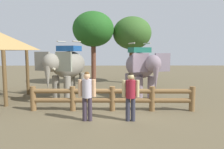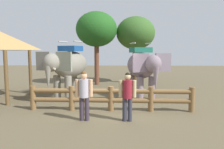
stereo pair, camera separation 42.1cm
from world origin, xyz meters
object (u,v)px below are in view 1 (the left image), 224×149
object	(u,v)px
elephant_center	(141,67)
tree_far_left	(132,34)
tree_back_center	(93,30)
log_fence	(112,97)
tourist_man_in_blue	(131,93)
tourist_woman_in_black	(87,93)
elephant_near_left	(67,66)

from	to	relation	value
elephant_center	tree_far_left	bearing A→B (deg)	89.45
elephant_center	tree_back_center	distance (m)	5.93
log_fence	tree_back_center	world-z (taller)	tree_back_center
tourist_man_in_blue	tree_back_center	xyz separation A→B (m)	(-1.99, 8.64, 3.14)
elephant_center	tree_back_center	world-z (taller)	tree_back_center
log_fence	tourist_woman_in_black	bearing A→B (deg)	-125.11
tourist_man_in_blue	elephant_center	bearing A→B (deg)	76.91
tourist_man_in_blue	log_fence	bearing A→B (deg)	115.52
elephant_near_left	tourist_man_in_blue	size ratio (longest dim) A/B	2.08
tourist_woman_in_black	tree_far_left	distance (m)	10.21
elephant_near_left	tree_back_center	distance (m)	5.28
tourist_woman_in_black	tree_back_center	distance (m)	9.17
elephant_center	tourist_woman_in_black	world-z (taller)	elephant_center
elephant_near_left	elephant_center	xyz separation A→B (m)	(4.04, 0.05, -0.05)
elephant_center	tourist_woman_in_black	bearing A→B (deg)	-121.69
log_fence	tourist_woman_in_black	xyz separation A→B (m)	(-0.93, -1.32, 0.44)
elephant_center	tourist_man_in_blue	distance (m)	4.29
tree_back_center	tree_far_left	bearing A→B (deg)	15.53
tree_far_left	tree_back_center	xyz separation A→B (m)	(-3.01, -0.84, 0.23)
log_fence	elephant_near_left	bearing A→B (deg)	131.82
elephant_center	tree_back_center	size ratio (longest dim) A/B	0.65
tourist_man_in_blue	tree_far_left	distance (m)	9.96
tourist_woman_in_black	log_fence	bearing A→B (deg)	54.89
elephant_near_left	tree_back_center	world-z (taller)	tree_back_center
elephant_center	tourist_woman_in_black	xyz separation A→B (m)	(-2.53, -4.10, -0.65)
log_fence	tree_far_left	distance (m)	8.94
elephant_near_left	tourist_man_in_blue	world-z (taller)	elephant_near_left
elephant_near_left	elephant_center	world-z (taller)	elephant_near_left
tourist_woman_in_black	tree_far_left	xyz separation A→B (m)	(2.58, 9.45, 2.89)
tourist_man_in_blue	tree_back_center	world-z (taller)	tree_back_center
tourist_woman_in_black	tourist_man_in_blue	bearing A→B (deg)	-1.10
elephant_near_left	tree_far_left	bearing A→B (deg)	52.85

